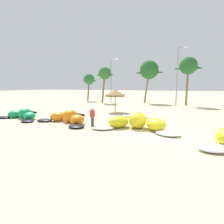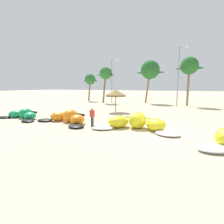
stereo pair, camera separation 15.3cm
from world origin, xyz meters
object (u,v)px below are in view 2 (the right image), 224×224
at_px(kite_left_of_center, 136,123).
at_px(beach_umbrella_near_van, 116,93).
at_px(palm_left, 106,74).
at_px(palm_center_left, 189,66).
at_px(kite_left, 68,118).
at_px(palm_leftmost, 90,80).
at_px(lamppost_west_center, 179,74).
at_px(lamppost_west, 112,79).
at_px(kite_far_left, 23,115).
at_px(person_near_kites, 92,117).
at_px(palm_left_of_gap, 150,70).

relative_size(kite_left_of_center, beach_umbrella_near_van, 2.41).
distance_m(palm_left, palm_center_left, 15.46).
distance_m(kite_left, kite_left_of_center, 6.59).
height_order(palm_leftmost, lamppost_west_center, lamppost_west_center).
height_order(beach_umbrella_near_van, lamppost_west, lamppost_west).
distance_m(kite_far_left, lamppost_west_center, 24.03).
relative_size(kite_left_of_center, lamppost_west, 0.81).
height_order(kite_far_left, beach_umbrella_near_van, beach_umbrella_near_van).
bearing_deg(palm_left, lamppost_west_center, -3.75).
distance_m(person_near_kites, lamppost_west_center, 20.79).
bearing_deg(beach_umbrella_near_van, kite_far_left, -127.89).
bearing_deg(palm_left, palm_leftmost, 151.52).
height_order(kite_left_of_center, beach_umbrella_near_van, beach_umbrella_near_van).
xyz_separation_m(kite_far_left, palm_left_of_gap, (7.49, 23.68, 6.10)).
height_order(palm_left_of_gap, palm_center_left, palm_left_of_gap).
bearing_deg(palm_left_of_gap, palm_center_left, -18.39).
height_order(beach_umbrella_near_van, palm_left_of_gap, palm_left_of_gap).
bearing_deg(kite_left, palm_leftmost, 116.88).
bearing_deg(kite_left, palm_left, 107.18).
bearing_deg(palm_leftmost, kite_far_left, -75.29).
bearing_deg(beach_umbrella_near_van, kite_left_of_center, -56.58).
distance_m(person_near_kites, palm_center_left, 23.23).
bearing_deg(lamppost_west, palm_center_left, 3.65).
bearing_deg(palm_center_left, person_near_kites, -105.93).
bearing_deg(lamppost_west, beach_umbrella_near_van, -63.27).
relative_size(beach_umbrella_near_van, palm_center_left, 0.35).
xyz_separation_m(lamppost_west, lamppost_west_center, (12.50, -0.99, 0.52)).
bearing_deg(palm_left, lamppost_west, 2.98).
bearing_deg(palm_left, palm_left_of_gap, 22.58).
height_order(palm_center_left, lamppost_west_center, lamppost_west_center).
bearing_deg(kite_left, lamppost_west, 103.27).
height_order(kite_left_of_center, palm_left, palm_left).
distance_m(kite_left_of_center, beach_umbrella_near_van, 10.03).
height_order(kite_far_left, kite_left_of_center, kite_left_of_center).
distance_m(palm_left_of_gap, lamppost_west, 7.64).
height_order(palm_left, lamppost_west, lamppost_west).
height_order(person_near_kites, lamppost_west, lamppost_west).
xyz_separation_m(kite_far_left, kite_left, (5.55, 0.27, 0.05)).
xyz_separation_m(beach_umbrella_near_van, palm_leftmost, (-12.83, 14.63, 2.34)).
height_order(kite_left, lamppost_west_center, lamppost_west_center).
height_order(palm_left, palm_center_left, palm_center_left).
bearing_deg(kite_left_of_center, person_near_kites, -167.56).
bearing_deg(person_near_kites, palm_left, 114.08).
distance_m(kite_left, lamppost_west_center, 21.20).
xyz_separation_m(palm_left_of_gap, lamppost_west_center, (5.82, -4.30, -1.17)).
xyz_separation_m(kite_left, palm_leftmost, (-11.66, 23.00, 4.35)).
distance_m(palm_leftmost, palm_left_of_gap, 13.71).
relative_size(palm_left, palm_center_left, 0.87).
xyz_separation_m(palm_leftmost, palm_left_of_gap, (13.60, 0.42, 1.70)).
xyz_separation_m(person_near_kites, palm_left, (-9.23, 20.66, 4.97)).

